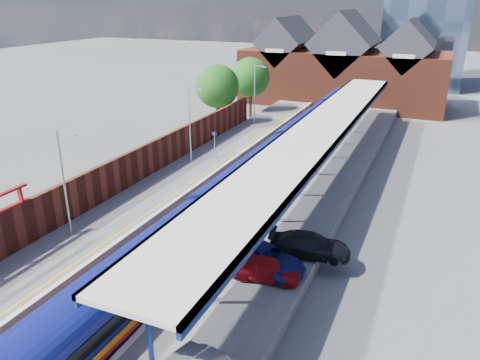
% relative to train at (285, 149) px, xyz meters
% --- Properties ---
extents(ground, '(240.00, 240.00, 0.00)m').
position_rel_train_xyz_m(ground, '(-1.49, 4.24, -2.12)').
color(ground, '#5B5B5E').
rests_on(ground, ground).
extents(ballast_bed, '(6.00, 76.00, 0.06)m').
position_rel_train_xyz_m(ballast_bed, '(-1.49, -5.76, -2.09)').
color(ballast_bed, '#473D33').
rests_on(ballast_bed, ground).
extents(rails, '(4.51, 76.00, 0.14)m').
position_rel_train_xyz_m(rails, '(-1.49, -5.76, -2.00)').
color(rails, slate).
rests_on(rails, ground).
extents(left_platform, '(5.00, 76.00, 1.00)m').
position_rel_train_xyz_m(left_platform, '(-6.99, -5.76, -1.62)').
color(left_platform, '#565659').
rests_on(left_platform, ground).
extents(right_platform, '(6.00, 76.00, 1.00)m').
position_rel_train_xyz_m(right_platform, '(4.51, -5.76, -1.62)').
color(right_platform, '#565659').
rests_on(right_platform, ground).
extents(coping_left, '(0.30, 76.00, 0.05)m').
position_rel_train_xyz_m(coping_left, '(-4.64, -5.76, -1.10)').
color(coping_left, silver).
rests_on(coping_left, left_platform).
extents(coping_right, '(0.30, 76.00, 0.05)m').
position_rel_train_xyz_m(coping_right, '(1.66, -5.76, -1.10)').
color(coping_right, silver).
rests_on(coping_right, right_platform).
extents(yellow_line, '(0.14, 76.00, 0.01)m').
position_rel_train_xyz_m(yellow_line, '(-5.24, -5.76, -1.12)').
color(yellow_line, yellow).
rests_on(yellow_line, left_platform).
extents(train, '(3.00, 65.93, 3.45)m').
position_rel_train_xyz_m(train, '(0.00, 0.00, 0.00)').
color(train, '#0D135D').
rests_on(train, ground).
extents(canopy, '(4.50, 52.00, 4.48)m').
position_rel_train_xyz_m(canopy, '(3.99, -3.81, 3.13)').
color(canopy, navy).
rests_on(canopy, right_platform).
extents(lamp_post_b, '(1.48, 0.18, 7.00)m').
position_rel_train_xyz_m(lamp_post_b, '(-7.86, -19.76, 2.87)').
color(lamp_post_b, '#A5A8AA').
rests_on(lamp_post_b, left_platform).
extents(lamp_post_c, '(1.48, 0.18, 7.00)m').
position_rel_train_xyz_m(lamp_post_c, '(-7.86, -3.76, 2.87)').
color(lamp_post_c, '#A5A8AA').
rests_on(lamp_post_c, left_platform).
extents(lamp_post_d, '(1.48, 0.18, 7.00)m').
position_rel_train_xyz_m(lamp_post_d, '(-7.86, 12.24, 2.87)').
color(lamp_post_d, '#A5A8AA').
rests_on(lamp_post_d, left_platform).
extents(platform_sign, '(0.55, 0.08, 2.50)m').
position_rel_train_xyz_m(platform_sign, '(-6.49, -1.76, 0.57)').
color(platform_sign, '#A5A8AA').
rests_on(platform_sign, left_platform).
extents(brick_wall, '(0.35, 50.00, 3.86)m').
position_rel_train_xyz_m(brick_wall, '(-9.59, -12.22, 0.33)').
color(brick_wall, '#602819').
rests_on(brick_wall, left_platform).
extents(station_building, '(30.00, 12.12, 13.78)m').
position_rel_train_xyz_m(station_building, '(-1.49, 32.24, 3.33)').
color(station_building, '#602819').
rests_on(station_building, ground).
extents(tree_near, '(5.20, 5.20, 8.10)m').
position_rel_train_xyz_m(tree_near, '(-11.84, 10.15, 3.23)').
color(tree_near, '#382314').
rests_on(tree_near, ground).
extents(tree_far, '(5.20, 5.20, 8.10)m').
position_rel_train_xyz_m(tree_far, '(-10.84, 18.15, 3.23)').
color(tree_far, '#382314').
rests_on(tree_far, ground).
extents(parked_car_red, '(4.06, 2.04, 1.33)m').
position_rel_train_xyz_m(parked_car_red, '(5.41, -19.59, -0.46)').
color(parked_car_red, '#9D0D12').
rests_on(parked_car_red, right_platform).
extents(parked_car_dark, '(5.06, 2.74, 1.39)m').
position_rel_train_xyz_m(parked_car_dark, '(6.94, -16.19, -0.42)').
color(parked_car_dark, black).
rests_on(parked_car_dark, right_platform).
extents(parked_car_blue, '(5.27, 4.00, 1.33)m').
position_rel_train_xyz_m(parked_car_blue, '(5.13, -18.55, -0.46)').
color(parked_car_blue, navy).
rests_on(parked_car_blue, right_platform).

